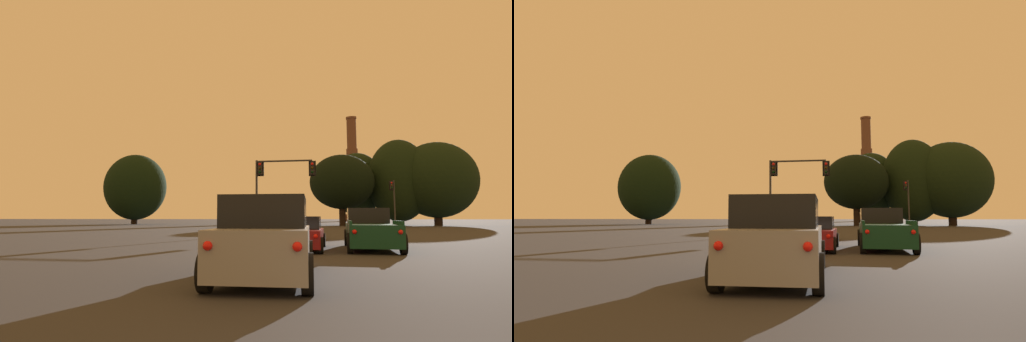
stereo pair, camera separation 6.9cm
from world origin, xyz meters
TOP-DOWN VIEW (x-y plane):
  - sedan_left_lane_second at (-2.87, 15.11)m, footprint 2.09×4.74m
  - suv_left_lane_third at (-3.20, 6.80)m, footprint 2.24×4.96m
  - pickup_truck_center_lane_second at (0.13, 15.95)m, footprint 2.32×5.55m
  - hatchback_left_lane_front at (-3.15, 21.99)m, footprint 2.03×4.16m
  - traffic_light_far_right at (6.96, 50.89)m, footprint 0.78×0.50m
  - traffic_light_overhead_left at (-5.65, 29.46)m, footprint 5.01×0.50m
  - smokestack at (9.15, 150.22)m, footprint 7.85×7.85m
  - treeline_far_right at (1.20, 65.66)m, footprint 10.69×9.62m
  - treeline_center_right at (4.29, 72.80)m, footprint 9.68×8.71m
  - treeline_center_left at (-39.22, 72.49)m, footprint 12.48×11.23m
  - treeline_left_mid at (16.97, 68.54)m, footprint 13.13×11.82m
  - treeline_far_left at (10.97, 68.97)m, footprint 10.36×9.32m

SIDE VIEW (x-z plane):
  - hatchback_left_lane_front at x=-3.15m, z-range -0.05..1.38m
  - sedan_left_lane_second at x=-2.87m, z-range -0.05..1.38m
  - pickup_truck_center_lane_second at x=0.13m, z-range -0.11..1.71m
  - suv_left_lane_third at x=-3.20m, z-range -0.03..1.83m
  - traffic_light_far_right at x=6.96m, z-range 0.95..7.09m
  - traffic_light_overhead_left at x=-5.65m, z-range 1.58..7.62m
  - treeline_far_right at x=1.20m, z-range 1.35..13.25m
  - treeline_center_left at x=-39.22m, z-range 0.43..14.42m
  - treeline_center_right at x=4.29m, z-range 0.86..14.11m
  - treeline_left_mid at x=16.97m, z-range 0.63..14.71m
  - treeline_far_left at x=10.97m, z-range 0.31..15.11m
  - smokestack at x=9.15m, z-range -4.26..35.13m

